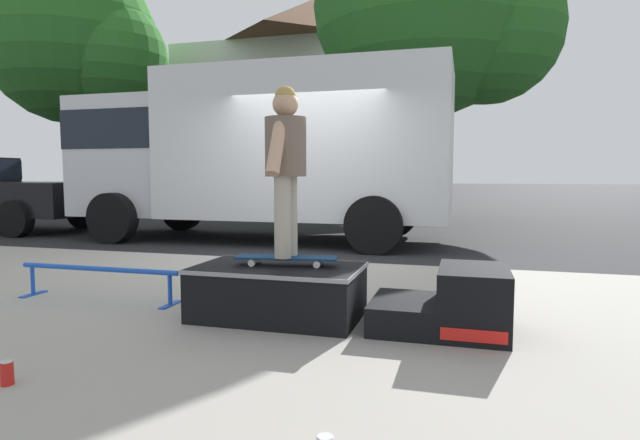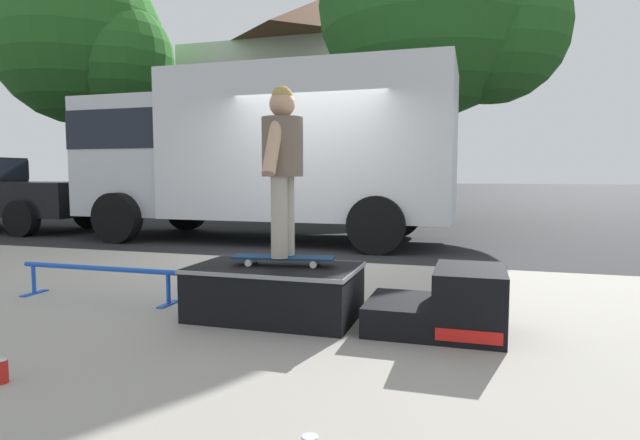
# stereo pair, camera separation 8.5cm
# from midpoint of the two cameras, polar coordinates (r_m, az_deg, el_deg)

# --- Properties ---
(ground_plane) EXTENTS (140.00, 140.00, 0.00)m
(ground_plane) POSITION_cam_midpoint_polar(r_m,az_deg,el_deg) (7.32, -4.26, -4.57)
(ground_plane) COLOR black
(sidewalk_slab) EXTENTS (50.00, 5.00, 0.12)m
(sidewalk_slab) POSITION_cam_midpoint_polar(r_m,az_deg,el_deg) (4.66, -17.11, -9.57)
(sidewalk_slab) COLOR gray
(sidewalk_slab) RESTS_ON ground
(skate_box) EXTENTS (1.26, 0.75, 0.40)m
(skate_box) POSITION_cam_midpoint_polar(r_m,az_deg,el_deg) (4.01, -5.24, -7.69)
(skate_box) COLOR black
(skate_box) RESTS_ON sidewalk_slab
(kicker_ramp) EXTENTS (0.94, 0.68, 0.46)m
(kicker_ramp) POSITION_cam_midpoint_polar(r_m,az_deg,el_deg) (3.77, 13.65, -9.04)
(kicker_ramp) COLOR black
(kicker_ramp) RESTS_ON sidewalk_slab
(grind_rail) EXTENTS (1.58, 0.28, 0.30)m
(grind_rail) POSITION_cam_midpoint_polar(r_m,az_deg,el_deg) (4.96, -23.70, -5.51)
(grind_rail) COLOR blue
(grind_rail) RESTS_ON sidewalk_slab
(skateboard) EXTENTS (0.80, 0.30, 0.07)m
(skateboard) POSITION_cam_midpoint_polar(r_m,az_deg,el_deg) (3.99, -4.35, -4.19)
(skateboard) COLOR navy
(skateboard) RESTS_ON skate_box
(skater_kid) EXTENTS (0.31, 0.66, 1.29)m
(skater_kid) POSITION_cam_midpoint_polar(r_m,az_deg,el_deg) (3.94, -4.42, 6.90)
(skater_kid) COLOR #B7AD99
(skater_kid) RESTS_ON skateboard
(soda_can) EXTENTS (0.07, 0.07, 0.13)m
(soda_can) POSITION_cam_midpoint_polar(r_m,az_deg,el_deg) (3.27, -31.86, -14.13)
(soda_can) COLOR red
(soda_can) RESTS_ON sidewalk_slab
(box_truck) EXTENTS (6.91, 2.63, 3.05)m
(box_truck) POSITION_cam_midpoint_polar(r_m,az_deg,el_deg) (9.74, -7.01, 7.81)
(box_truck) COLOR silver
(box_truck) RESTS_ON ground
(street_tree_main) EXTENTS (5.91, 5.38, 8.24)m
(street_tree_main) POSITION_cam_midpoint_polar(r_m,az_deg,el_deg) (19.10, -25.10, 17.14)
(street_tree_main) COLOR brown
(street_tree_main) RESTS_ON ground
(street_tree_neighbour) EXTENTS (6.19, 5.63, 8.32)m
(street_tree_neighbour) POSITION_cam_midpoint_polar(r_m,az_deg,el_deg) (14.40, 12.63, 21.49)
(street_tree_neighbour) COLOR brown
(street_tree_neighbour) RESTS_ON ground
(house_behind) EXTENTS (9.54, 8.22, 8.40)m
(house_behind) POSITION_cam_midpoint_polar(r_m,az_deg,el_deg) (21.99, -0.77, 12.90)
(house_behind) COLOR silver
(house_behind) RESTS_ON ground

